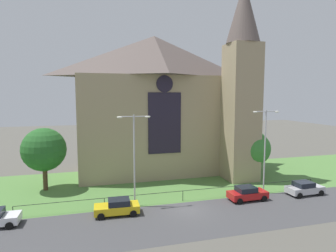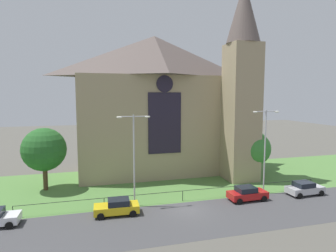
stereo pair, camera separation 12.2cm
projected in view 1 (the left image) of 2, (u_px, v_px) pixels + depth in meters
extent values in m
plane|color=#56544C|center=(163.00, 181.00, 37.86)|extent=(160.00, 160.00, 0.00)
cube|color=#424244|center=(196.00, 218.00, 26.35)|extent=(120.00, 8.00, 0.01)
cube|color=#517F3D|center=(167.00, 186.00, 35.94)|extent=(120.00, 20.00, 0.01)
cube|color=tan|center=(155.00, 124.00, 43.19)|extent=(22.00, 12.00, 14.00)
pyramid|color=#594C47|center=(154.00, 57.00, 42.15)|extent=(22.00, 12.00, 6.00)
cube|color=black|center=(165.00, 123.00, 37.31)|extent=(4.40, 0.16, 8.00)
cylinder|color=black|center=(165.00, 84.00, 36.78)|extent=(2.20, 0.15, 2.20)
cube|color=tan|center=(241.00, 113.00, 37.93)|extent=(4.00, 4.00, 18.00)
cone|color=#594C47|center=(244.00, 12.00, 36.58)|extent=(4.40, 4.40, 8.00)
cylinder|color=black|center=(183.00, 191.00, 30.61)|extent=(33.01, 0.05, 0.05)
cylinder|color=black|center=(13.00, 212.00, 26.34)|extent=(0.06, 0.07, 1.10)
cylinder|color=black|center=(104.00, 203.00, 28.50)|extent=(0.07, 0.07, 1.10)
cylinder|color=black|center=(183.00, 196.00, 30.67)|extent=(0.06, 0.07, 1.10)
cylinder|color=black|center=(251.00, 189.00, 32.84)|extent=(0.07, 0.07, 1.10)
cylinder|color=black|center=(311.00, 183.00, 35.01)|extent=(0.06, 0.07, 1.10)
cylinder|color=brown|center=(253.00, 160.00, 44.79)|extent=(0.46, 0.46, 2.37)
sphere|color=#2D6B28|center=(253.00, 143.00, 44.51)|extent=(4.09, 4.09, 4.09)
cylinder|color=brown|center=(253.00, 170.00, 38.88)|extent=(0.38, 0.38, 2.48)
sphere|color=#387F33|center=(254.00, 149.00, 38.57)|extent=(4.46, 4.46, 4.46)
cylinder|color=#4C3823|center=(45.00, 178.00, 34.14)|extent=(0.53, 0.53, 3.01)
sphere|color=#235B23|center=(44.00, 149.00, 33.78)|extent=(5.14, 5.14, 5.14)
cylinder|color=#B2B2B7|center=(134.00, 161.00, 28.77)|extent=(0.16, 0.16, 9.41)
cylinder|color=#B2B2B7|center=(127.00, 117.00, 28.12)|extent=(1.40, 0.10, 0.10)
cylinder|color=#B2B2B7|center=(141.00, 116.00, 28.49)|extent=(1.40, 0.10, 0.10)
ellipsoid|color=white|center=(120.00, 117.00, 27.94)|extent=(0.57, 0.26, 0.20)
ellipsoid|color=white|center=(148.00, 117.00, 28.68)|extent=(0.57, 0.26, 0.20)
cylinder|color=#B2B2B7|center=(265.00, 152.00, 32.71)|extent=(0.16, 0.16, 9.71)
cylinder|color=#B2B2B7|center=(261.00, 111.00, 32.04)|extent=(1.40, 0.10, 0.10)
cylinder|color=#B2B2B7|center=(272.00, 111.00, 32.41)|extent=(1.40, 0.10, 0.10)
ellipsoid|color=white|center=(255.00, 112.00, 31.86)|extent=(0.57, 0.26, 0.20)
ellipsoid|color=white|center=(277.00, 112.00, 32.60)|extent=(0.57, 0.26, 0.20)
cylinder|color=black|center=(15.00, 217.00, 25.84)|extent=(0.64, 0.23, 0.64)
cylinder|color=black|center=(9.00, 226.00, 24.10)|extent=(0.64, 0.23, 0.64)
cube|color=gold|center=(117.00, 208.00, 27.09)|extent=(4.27, 1.97, 0.70)
cube|color=black|center=(119.00, 202.00, 27.07)|extent=(2.06, 1.68, 0.55)
cylinder|color=black|center=(101.00, 217.00, 25.92)|extent=(0.65, 0.25, 0.64)
cylinder|color=black|center=(101.00, 209.00, 27.66)|extent=(0.65, 0.25, 0.64)
cylinder|color=black|center=(133.00, 214.00, 26.58)|extent=(0.65, 0.25, 0.64)
cylinder|color=black|center=(131.00, 206.00, 28.32)|extent=(0.65, 0.25, 0.64)
cube|color=#B21919|center=(248.00, 194.00, 30.92)|extent=(4.24, 1.88, 0.70)
cube|color=black|center=(246.00, 189.00, 30.80)|extent=(2.03, 1.64, 0.55)
cylinder|color=black|center=(255.00, 193.00, 32.22)|extent=(0.64, 0.23, 0.64)
cylinder|color=black|center=(264.00, 199.00, 30.51)|extent=(0.64, 0.23, 0.64)
cylinder|color=black|center=(231.00, 196.00, 31.39)|extent=(0.64, 0.23, 0.64)
cylinder|color=black|center=(240.00, 201.00, 29.68)|extent=(0.64, 0.23, 0.64)
cube|color=#B7B7BC|center=(305.00, 189.00, 32.65)|extent=(4.25, 1.93, 0.70)
cube|color=black|center=(304.00, 184.00, 32.53)|extent=(2.05, 1.66, 0.55)
cylinder|color=black|center=(309.00, 188.00, 33.97)|extent=(0.65, 0.24, 0.64)
cylinder|color=black|center=(321.00, 193.00, 32.26)|extent=(0.65, 0.24, 0.64)
cylinder|color=black|center=(288.00, 190.00, 33.11)|extent=(0.65, 0.24, 0.64)
cylinder|color=black|center=(300.00, 196.00, 31.40)|extent=(0.65, 0.24, 0.64)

